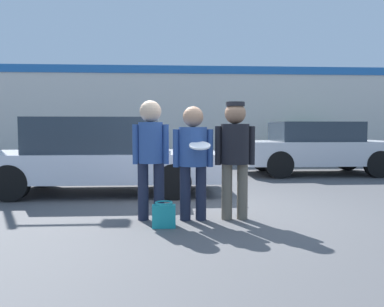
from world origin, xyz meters
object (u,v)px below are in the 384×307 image
Objects in this scene: shrub at (310,142)px; handbag at (164,215)px; person_left at (151,150)px; parked_car_near at (99,156)px; person_middle_with_frisbee at (193,153)px; parked_car_far at (316,147)px; person_right at (235,149)px; street_lamp at (7,46)px.

shrub is 10.48m from handbag.
person_left is 0.36× the size of parked_car_near.
parked_car_far is at bearing 53.52° from person_middle_with_frisbee.
person_middle_with_frisbee reaches higher than parked_car_near.
handbag is (-0.40, -0.38, -0.78)m from person_middle_with_frisbee.
shrub is at bearing 71.81° from parked_car_far.
shrub is at bearing 43.23° from parked_car_near.
parked_car_far is 6.92m from handbag.
person_left is 0.40× the size of parked_car_far.
parked_car_far is at bearing 52.69° from handbag.
handbag is at bearing -158.35° from person_right.
parked_car_near is 3.83m from street_lamp.
shrub is (6.65, 6.25, 0.02)m from parked_car_near.
handbag is (-4.18, -5.48, -0.59)m from parked_car_far.
parked_car_near is 3.03× the size of shrub.
person_right is (0.59, 0.01, 0.05)m from person_middle_with_frisbee.
person_right is 0.39× the size of parked_car_far.
parked_car_near is 1.09× the size of parked_car_far.
street_lamp reaches higher than handbag.
street_lamp reaches higher than parked_car_far.
person_right is at bearing -116.78° from shrub.
shrub is at bearing 26.93° from street_lamp.
shrub is (5.52, 8.57, -0.23)m from person_left.
street_lamp is 3.35× the size of shrub.
person_left reaches higher than parked_car_far.
person_left reaches higher than person_right.
handbag is at bearing -66.63° from person_left.
person_right reaches higher than shrub.
person_middle_with_frisbee is at bearing -44.15° from street_lamp.
person_middle_with_frisbee is 6.20m from street_lamp.
person_right is at bearing -40.26° from street_lamp.
street_lamp is (-7.91, -1.09, 2.47)m from parked_car_far.
street_lamp is (-3.55, 3.96, 2.23)m from person_left.
parked_car_far is 8.36m from street_lamp.
street_lamp is at bearing 135.85° from person_middle_with_frisbee.
shrub is (9.06, 4.60, -2.46)m from street_lamp.
parked_car_near is at bearing 126.12° from person_middle_with_frisbee.
person_middle_with_frisbee is 0.96× the size of person_right.
shrub reaches higher than handbag.
person_right reaches higher than parked_car_near.
parked_car_near is 13.72× the size of handbag.
person_middle_with_frisbee is at bearing 43.15° from handbag.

